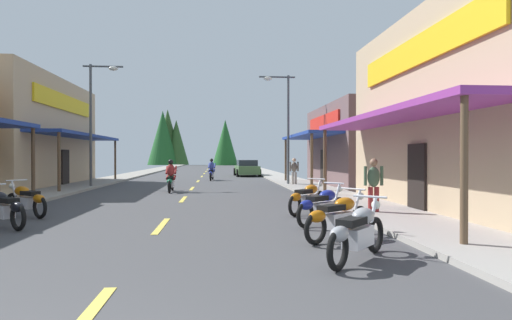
# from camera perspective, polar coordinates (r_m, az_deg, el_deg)

# --- Properties ---
(ground) EXTENTS (10.12, 97.12, 0.10)m
(ground) POSITION_cam_1_polar(r_m,az_deg,el_deg) (36.05, -7.32, -2.32)
(ground) COLOR #424244
(sidewalk_left) EXTENTS (2.39, 97.12, 0.12)m
(sidewalk_left) POSITION_cam_1_polar(r_m,az_deg,el_deg) (36.82, -17.10, -2.10)
(sidewalk_left) COLOR gray
(sidewalk_left) RESTS_ON ground
(sidewalk_right) EXTENTS (2.39, 97.12, 0.12)m
(sidewalk_right) POSITION_cam_1_polar(r_m,az_deg,el_deg) (36.34, 2.59, -2.12)
(sidewalk_right) COLOR #9E9991
(sidewalk_right) RESTS_ON ground
(centerline_dashes) EXTENTS (0.16, 70.61, 0.01)m
(centerline_dashes) POSITION_cam_1_polar(r_m,az_deg,el_deg) (38.64, -7.17, -2.04)
(centerline_dashes) COLOR #E0C64C
(centerline_dashes) RESTS_ON ground
(storefront_right_far) EXTENTS (10.55, 9.16, 4.65)m
(storefront_right_far) POSITION_cam_1_polar(r_m,az_deg,el_deg) (26.00, 18.47, 1.82)
(storefront_right_far) COLOR brown
(storefront_right_far) RESTS_ON ground
(streetlamp_left) EXTENTS (2.11, 0.30, 6.67)m
(streetlamp_left) POSITION_cam_1_polar(r_m,az_deg,el_deg) (24.49, -20.73, 6.52)
(streetlamp_left) COLOR #474C51
(streetlamp_left) RESTS_ON ground
(streetlamp_right) EXTENTS (2.11, 0.30, 6.43)m
(streetlamp_right) POSITION_cam_1_polar(r_m,az_deg,el_deg) (24.78, 3.66, 6.18)
(streetlamp_right) COLOR #474C51
(streetlamp_right) RESTS_ON ground
(motorcycle_parked_right_0) EXTENTS (1.50, 1.66, 1.04)m
(motorcycle_parked_right_0) POSITION_cam_1_polar(r_m,az_deg,el_deg) (7.16, 13.53, -9.38)
(motorcycle_parked_right_0) COLOR black
(motorcycle_parked_right_0) RESTS_ON ground
(motorcycle_parked_right_1) EXTENTS (1.75, 1.39, 1.04)m
(motorcycle_parked_right_1) POSITION_cam_1_polar(r_m,az_deg,el_deg) (8.88, 11.01, -7.45)
(motorcycle_parked_right_1) COLOR black
(motorcycle_parked_right_1) RESTS_ON ground
(motorcycle_parked_right_2) EXTENTS (1.66, 1.51, 1.04)m
(motorcycle_parked_right_2) POSITION_cam_1_polar(r_m,az_deg,el_deg) (10.77, 8.94, -6.05)
(motorcycle_parked_right_2) COLOR black
(motorcycle_parked_right_2) RESTS_ON ground
(motorcycle_parked_right_3) EXTENTS (1.50, 1.66, 1.04)m
(motorcycle_parked_right_3) POSITION_cam_1_polar(r_m,az_deg,el_deg) (12.73, 6.96, -5.03)
(motorcycle_parked_right_3) COLOR black
(motorcycle_parked_right_3) RESTS_ON ground
(motorcycle_parked_left_2) EXTENTS (1.70, 1.46, 1.04)m
(motorcycle_parked_left_2) POSITION_cam_1_polar(r_m,az_deg,el_deg) (11.82, -30.95, -5.53)
(motorcycle_parked_left_2) COLOR black
(motorcycle_parked_left_2) RESTS_ON ground
(motorcycle_parked_left_3) EXTENTS (1.72, 1.43, 1.04)m
(motorcycle_parked_left_3) POSITION_cam_1_polar(r_m,az_deg,el_deg) (13.69, -28.60, -4.71)
(motorcycle_parked_left_3) COLOR black
(motorcycle_parked_left_3) RESTS_ON ground
(rider_cruising_lead) EXTENTS (0.60, 2.14, 1.57)m
(rider_cruising_lead) POSITION_cam_1_polar(r_m,az_deg,el_deg) (20.72, -11.42, -2.45)
(rider_cruising_lead) COLOR black
(rider_cruising_lead) RESTS_ON ground
(rider_cruising_trailing) EXTENTS (0.61, 2.14, 1.57)m
(rider_cruising_trailing) POSITION_cam_1_polar(r_m,az_deg,el_deg) (30.28, -6.01, -1.51)
(rider_cruising_trailing) COLOR black
(rider_cruising_trailing) RESTS_ON ground
(pedestrian_by_shop) EXTENTS (0.57, 0.27, 1.65)m
(pedestrian_by_shop) POSITION_cam_1_polar(r_m,az_deg,el_deg) (12.63, 15.58, -2.96)
(pedestrian_by_shop) COLOR maroon
(pedestrian_by_shop) RESTS_ON ground
(pedestrian_browsing) EXTENTS (0.56, 0.34, 1.62)m
(pedestrian_browsing) POSITION_cam_1_polar(r_m,az_deg,el_deg) (24.48, 5.17, -1.33)
(pedestrian_browsing) COLOR #B2A599
(pedestrian_browsing) RESTS_ON ground
(parked_car_curbside) EXTENTS (2.21, 4.37, 1.40)m
(parked_car_curbside) POSITION_cam_1_polar(r_m,az_deg,el_deg) (36.68, -1.24, -1.11)
(parked_car_curbside) COLOR #4C723F
(parked_car_curbside) RESTS_ON ground
(treeline_backdrop) EXTENTS (18.11, 11.36, 11.49)m
(treeline_backdrop) POSITION_cam_1_polar(r_m,az_deg,el_deg) (87.59, -10.63, 2.80)
(treeline_backdrop) COLOR #2C4F23
(treeline_backdrop) RESTS_ON ground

